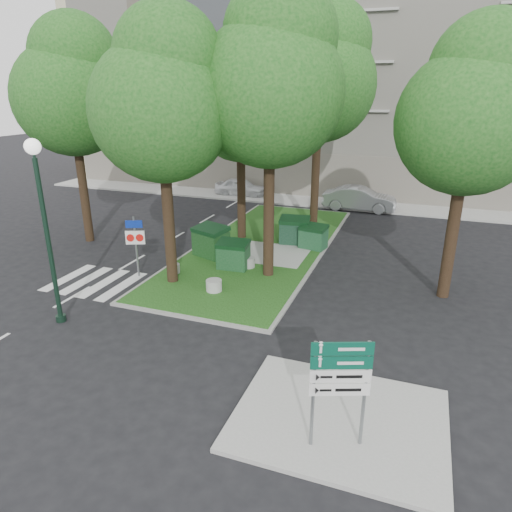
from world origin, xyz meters
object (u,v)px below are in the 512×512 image
at_px(dumpster_c, 294,230).
at_px(car_silver, 359,199).
at_px(dumpster_a, 211,241).
at_px(car_white, 241,187).
at_px(directional_sign, 340,378).
at_px(litter_bin, 320,239).
at_px(bollard_mid, 248,262).
at_px(street_lamp, 43,212).
at_px(tree_median_mid, 242,102).
at_px(tree_street_right, 474,108).
at_px(dumpster_d, 313,237).
at_px(tree_median_far, 322,73).
at_px(tree_street_left, 72,87).
at_px(tree_median_near_left, 163,97).
at_px(bollard_right, 214,285).
at_px(traffic_sign_pole, 135,238).
at_px(dumpster_b, 233,255).
at_px(tree_median_near_right, 273,77).
at_px(bollard_left, 174,268).

relative_size(dumpster_c, car_silver, 0.34).
distance_m(dumpster_a, car_white, 13.38).
bearing_deg(directional_sign, litter_bin, 83.10).
relative_size(bollard_mid, litter_bin, 0.99).
relative_size(street_lamp, car_white, 1.60).
relative_size(tree_median_mid, bollard_mid, 15.77).
bearing_deg(car_silver, tree_street_right, -158.18).
bearing_deg(tree_median_mid, car_white, 112.53).
bearing_deg(tree_median_mid, dumpster_d, -7.68).
relative_size(tree_median_far, directional_sign, 4.56).
bearing_deg(dumpster_c, litter_bin, 0.17).
bearing_deg(directional_sign, tree_median_mid, 98.20).
bearing_deg(tree_street_left, tree_median_near_left, -26.57).
bearing_deg(bollard_right, tree_street_left, 156.52).
distance_m(traffic_sign_pole, car_silver, 16.45).
relative_size(tree_street_left, dumpster_b, 7.73).
height_order(dumpster_b, litter_bin, dumpster_b).
distance_m(directional_sign, car_silver, 21.96).
relative_size(bollard_right, car_silver, 0.13).
bearing_deg(car_silver, directional_sign, -173.85).
bearing_deg(car_white, tree_median_far, -133.32).
xyz_separation_m(dumpster_b, street_lamp, (-3.81, -6.42, 3.16)).
relative_size(dumpster_a, car_silver, 0.40).
relative_size(tree_median_far, bollard_mid, 18.83).
bearing_deg(bollard_mid, traffic_sign_pole, -150.52).
height_order(tree_median_near_left, tree_median_near_right, tree_median_near_right).
xyz_separation_m(dumpster_d, directional_sign, (3.57, -12.92, 1.16)).
relative_size(dumpster_b, street_lamp, 0.23).
xyz_separation_m(bollard_mid, street_lamp, (-4.37, -6.72, 3.55)).
xyz_separation_m(tree_street_right, car_white, (-13.99, 13.61, -6.32)).
distance_m(bollard_left, car_white, 15.69).
bearing_deg(street_lamp, bollard_mid, 56.94).
bearing_deg(traffic_sign_pole, bollard_left, 1.67).
height_order(tree_median_near_left, dumpster_b, tree_median_near_left).
bearing_deg(tree_median_mid, dumpster_b, -74.35).
relative_size(tree_median_near_left, tree_street_right, 1.05).
relative_size(tree_median_near_right, tree_street_right, 1.14).
xyz_separation_m(bollard_left, bollard_mid, (2.76, 1.72, 0.04)).
bearing_deg(tree_street_right, street_lamp, -151.71).
relative_size(tree_median_mid, bollard_left, 18.66).
xyz_separation_m(bollard_right, street_lamp, (-4.04, -3.89, 3.55)).
distance_m(tree_median_near_left, street_lamp, 5.86).
relative_size(tree_street_right, dumpster_c, 6.25).
bearing_deg(traffic_sign_pole, street_lamp, -115.63).
relative_size(dumpster_a, bollard_left, 3.52).
bearing_deg(bollard_mid, directional_sign, -58.78).
xyz_separation_m(tree_median_mid, street_lamp, (-2.59, -10.78, -3.09)).
distance_m(dumpster_a, car_silver, 12.76).
distance_m(dumpster_d, bollard_right, 6.83).
xyz_separation_m(tree_median_near_left, bollard_right, (1.95, -0.39, -6.97)).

